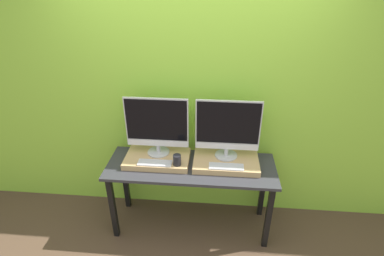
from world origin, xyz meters
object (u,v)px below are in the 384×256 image
Objects in this scene: monitor_left at (157,125)px; keyboard_left at (155,163)px; monitor_right at (228,128)px; keyboard_right at (226,166)px; mug at (177,160)px.

monitor_left is 1.89× the size of keyboard_left.
monitor_left and monitor_right have the same top height.
monitor_right reaches higher than keyboard_right.
mug is at bearing -41.77° from monitor_left.
keyboard_left is (-0.00, -0.19, -0.30)m from monitor_left.
monitor_right is (0.66, 0.19, 0.30)m from keyboard_left.
keyboard_left is 0.66m from keyboard_right.
monitor_left is 1.00× the size of monitor_right.
mug reaches higher than keyboard_left.
monitor_left reaches higher than keyboard_left.
monitor_left is 0.75m from keyboard_right.
monitor_left reaches higher than mug.
monitor_right is (0.45, 0.19, 0.25)m from mug.
keyboard_right is at bearing -90.00° from monitor_right.
monitor_right is at bearing 15.82° from keyboard_left.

